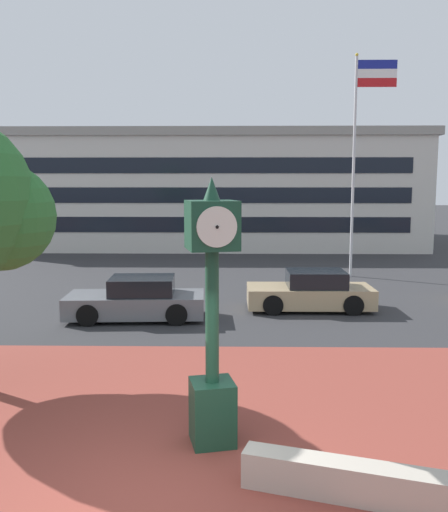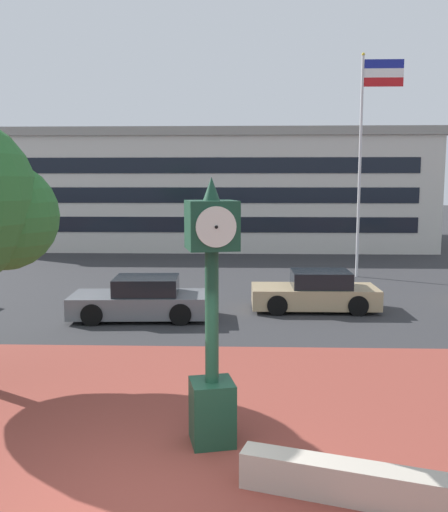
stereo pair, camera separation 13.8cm
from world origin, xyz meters
name	(u,v)px [view 1 (the left image)]	position (x,y,z in m)	size (l,w,h in m)	color
ground_plane	(161,498)	(0.00, 0.00, 0.00)	(200.00, 200.00, 0.00)	#2D2D30
plaza_brick_paving	(172,447)	(0.00, 1.40, 0.00)	(44.00, 10.79, 0.01)	brown
planter_wall	(364,483)	(2.64, -0.04, 0.25)	(3.20, 0.40, 0.50)	#ADA393
street_clock	(212,319)	(0.62, 1.58, 2.02)	(0.89, 0.91, 4.19)	#19422D
car_street_far	(311,292)	(3.47, 11.06, 0.57)	(4.06, 1.88, 1.28)	tan
car_street_distant	(137,300)	(-1.98, 9.69, 0.57)	(4.22, 2.06, 1.28)	slate
flagpole_primary	(359,145)	(6.34, 17.64, 5.76)	(1.79, 0.14, 9.56)	silver
civic_building	(203,189)	(-1.33, 33.30, 3.68)	(28.32, 15.94, 7.34)	beige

